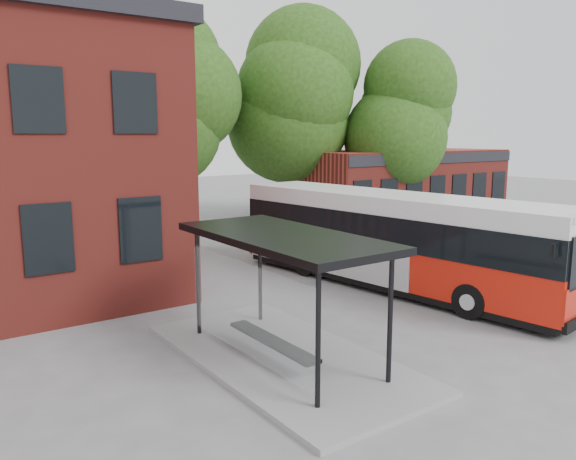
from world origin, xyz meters
TOP-DOWN VIEW (x-y plane):
  - ground at (0.00, 0.00)m, footprint 100.00×100.00m
  - shop_row at (15.00, 14.00)m, footprint 14.00×6.20m
  - bus_shelter at (-4.50, -1.00)m, footprint 3.60×7.00m
  - bike_rail at (9.28, 10.00)m, footprint 5.20×0.10m
  - tree_0 at (-6.00, 16.00)m, footprint 7.92×7.92m
  - tree_1 at (1.00, 17.00)m, footprint 7.92×7.92m
  - tree_2 at (8.00, 16.00)m, footprint 7.92×7.92m
  - tree_3 at (13.00, 12.00)m, footprint 7.04×7.04m
  - city_bus at (1.97, 1.95)m, footprint 3.99×12.32m
  - bicycle_0 at (7.23, 10.98)m, footprint 1.71×0.61m
  - bicycle_2 at (7.80, 9.41)m, footprint 1.59×0.77m
  - bicycle_3 at (9.20, 9.05)m, footprint 1.50×0.55m
  - bicycle_5 at (9.91, 10.21)m, footprint 1.54×0.58m
  - bicycle_6 at (11.19, 9.82)m, footprint 1.76×0.90m
  - bicycle_7 at (10.88, 9.41)m, footprint 1.83×1.13m

SIDE VIEW (x-z plane):
  - ground at x=0.00m, z-range 0.00..0.00m
  - bike_rail at x=9.28m, z-range 0.00..0.38m
  - bicycle_2 at x=7.80m, z-range 0.00..0.80m
  - bicycle_3 at x=9.20m, z-range 0.00..0.88m
  - bicycle_6 at x=11.19m, z-range 0.00..0.88m
  - bicycle_0 at x=7.23m, z-range 0.00..0.90m
  - bicycle_5 at x=9.91m, z-range 0.00..0.91m
  - bicycle_7 at x=10.88m, z-range 0.00..1.07m
  - bus_shelter at x=-4.50m, z-range 0.00..2.90m
  - city_bus at x=1.97m, z-range 0.00..3.08m
  - shop_row at x=15.00m, z-range 0.00..4.00m
  - tree_3 at x=13.00m, z-range 0.00..9.28m
  - tree_1 at x=1.00m, z-range 0.00..10.40m
  - tree_0 at x=-6.00m, z-range 0.00..11.00m
  - tree_2 at x=8.00m, z-range 0.00..11.00m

